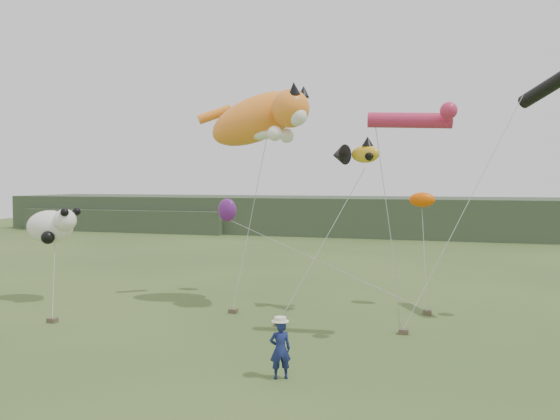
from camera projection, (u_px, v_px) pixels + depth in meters
The scene contains 9 objects.
ground at pixel (267, 371), 16.53m from camera, with size 120.00×120.00×0.00m, color #385123.
headland at pixel (363, 216), 60.13m from camera, with size 90.00×13.00×4.00m.
festival_attendant at pixel (280, 349), 15.83m from camera, with size 0.63×0.41×1.72m, color navy.
sandbag_anchors at pixel (278, 319), 22.32m from camera, with size 14.99×5.94×0.19m.
cat_kite at pixel (264, 117), 24.74m from camera, with size 5.95×3.27×3.53m.
fish_kite at pixel (356, 154), 23.55m from camera, with size 2.47×1.63×1.19m.
tube_kites at pixel (501, 97), 20.66m from camera, with size 8.58×6.93×2.89m.
panda_kite at pixel (52, 226), 26.07m from camera, with size 2.79×1.80×1.73m.
misc_kites at pixel (301, 206), 26.74m from camera, with size 10.81×1.24×1.57m.
Camera 1 is at (4.95, -15.49, 5.73)m, focal length 35.00 mm.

